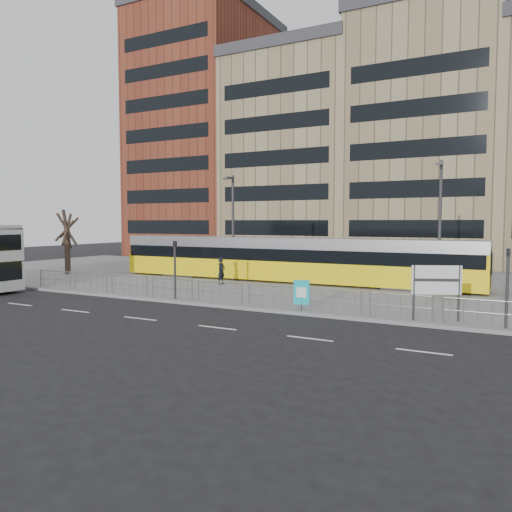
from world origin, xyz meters
The scene contains 15 objects.
ground centered at (0.00, 0.00, 0.00)m, with size 120.00×120.00×0.00m, color black.
plaza centered at (0.00, 12.00, 0.07)m, with size 64.00×24.00×0.15m, color slate.
kerb centered at (0.00, 0.05, 0.07)m, with size 64.00×0.25×0.17m, color gray.
building_row centered at (1.55, 34.27, 12.91)m, with size 70.40×18.40×31.20m.
pedestrian_barrier centered at (2.00, 0.50, 0.98)m, with size 32.07×0.07×1.10m.
road_markings centered at (1.00, -4.00, 0.01)m, with size 62.00×0.12×0.01m, color white.
tram centered at (-1.51, 10.21, 1.66)m, with size 25.61×2.53×3.02m.
station_sign centered at (9.68, 0.80, 1.75)m, with size 1.89×0.83×2.31m.
ad_panel centered at (3.83, 0.40, 0.98)m, with size 0.76×0.15×1.42m.
pedestrian centered at (-4.59, 6.93, 1.02)m, with size 0.64×0.42×1.75m, color black.
traffic_light_west centered at (-3.49, 0.50, 2.12)m, with size 0.19×0.22×3.10m.
traffic_light_east centered at (12.30, 0.53, 2.12)m, with size 0.18×0.21×3.10m.
lamp_post_west centered at (-5.14, 9.33, 4.18)m, with size 0.45×1.04×7.33m.
lamp_post_east centered at (8.40, 10.84, 4.41)m, with size 0.45×1.04×7.77m.
bare_tree centered at (-18.67, 6.75, 5.28)m, with size 4.84×4.84×7.33m.
Camera 1 is at (12.66, -20.79, 4.28)m, focal length 35.00 mm.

